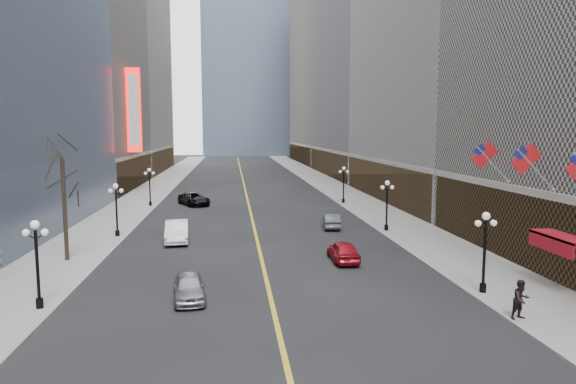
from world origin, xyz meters
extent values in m
cube|color=gray|center=(14.00, 70.00, 0.07)|extent=(6.00, 230.00, 0.15)
cube|color=gray|center=(-14.00, 70.00, 0.07)|extent=(6.00, 230.00, 0.15)
cube|color=gold|center=(0.00, 80.00, 0.01)|extent=(0.25, 200.00, 0.02)
cube|color=#483C30|center=(18.40, 68.00, 2.60)|extent=(2.80, 35.00, 5.00)
cube|color=gray|center=(30.00, 106.00, 24.00)|extent=(26.00, 40.00, 48.00)
cube|color=#483C30|center=(18.40, 106.00, 2.60)|extent=(2.80, 39.00, 5.00)
cube|color=gray|center=(30.00, 149.00, 31.00)|extent=(26.00, 46.00, 62.00)
cube|color=#483C30|center=(18.40, 149.00, 2.60)|extent=(2.80, 45.00, 5.00)
cube|color=gray|center=(-30.00, 87.00, 25.00)|extent=(26.00, 30.00, 50.00)
cube|color=#483C30|center=(-18.40, 87.00, 2.60)|extent=(2.80, 29.00, 5.00)
cube|color=silver|center=(-30.00, 121.00, 36.00)|extent=(26.00, 38.00, 72.00)
cube|color=#483C30|center=(-18.40, 121.00, 2.60)|extent=(2.80, 37.00, 5.00)
cylinder|color=black|center=(11.80, 30.00, 0.40)|extent=(0.36, 0.36, 0.50)
cylinder|color=black|center=(11.80, 30.00, 2.15)|extent=(0.16, 0.16, 4.00)
sphere|color=white|center=(11.80, 30.00, 4.45)|extent=(0.44, 0.44, 0.44)
sphere|color=white|center=(11.35, 30.00, 4.05)|extent=(0.36, 0.36, 0.36)
sphere|color=white|center=(12.25, 30.00, 4.05)|extent=(0.36, 0.36, 0.36)
cylinder|color=black|center=(11.80, 48.00, 0.40)|extent=(0.36, 0.36, 0.50)
cylinder|color=black|center=(11.80, 48.00, 2.15)|extent=(0.16, 0.16, 4.00)
sphere|color=white|center=(11.80, 48.00, 4.45)|extent=(0.44, 0.44, 0.44)
sphere|color=white|center=(11.35, 48.00, 4.05)|extent=(0.36, 0.36, 0.36)
sphere|color=white|center=(12.25, 48.00, 4.05)|extent=(0.36, 0.36, 0.36)
cylinder|color=black|center=(11.80, 66.00, 0.40)|extent=(0.36, 0.36, 0.50)
cylinder|color=black|center=(11.80, 66.00, 2.15)|extent=(0.16, 0.16, 4.00)
sphere|color=white|center=(11.80, 66.00, 4.45)|extent=(0.44, 0.44, 0.44)
sphere|color=white|center=(11.35, 66.00, 4.05)|extent=(0.36, 0.36, 0.36)
sphere|color=white|center=(12.25, 66.00, 4.05)|extent=(0.36, 0.36, 0.36)
cylinder|color=black|center=(-11.80, 30.00, 0.40)|extent=(0.36, 0.36, 0.50)
cylinder|color=black|center=(-11.80, 30.00, 2.15)|extent=(0.16, 0.16, 4.00)
sphere|color=white|center=(-11.80, 30.00, 4.45)|extent=(0.44, 0.44, 0.44)
sphere|color=white|center=(-12.25, 30.00, 4.05)|extent=(0.36, 0.36, 0.36)
sphere|color=white|center=(-11.35, 30.00, 4.05)|extent=(0.36, 0.36, 0.36)
cylinder|color=black|center=(-11.80, 48.00, 0.40)|extent=(0.36, 0.36, 0.50)
cylinder|color=black|center=(-11.80, 48.00, 2.15)|extent=(0.16, 0.16, 4.00)
sphere|color=white|center=(-11.80, 48.00, 4.45)|extent=(0.44, 0.44, 0.44)
sphere|color=white|center=(-12.25, 48.00, 4.05)|extent=(0.36, 0.36, 0.36)
sphere|color=white|center=(-11.35, 48.00, 4.05)|extent=(0.36, 0.36, 0.36)
cylinder|color=black|center=(-11.80, 66.00, 0.40)|extent=(0.36, 0.36, 0.50)
cylinder|color=black|center=(-11.80, 66.00, 2.15)|extent=(0.16, 0.16, 4.00)
sphere|color=white|center=(-11.80, 66.00, 4.45)|extent=(0.44, 0.44, 0.44)
sphere|color=white|center=(-12.25, 66.00, 4.05)|extent=(0.36, 0.36, 0.36)
sphere|color=white|center=(-11.35, 66.00, 4.05)|extent=(0.36, 0.36, 0.36)
cylinder|color=#B2B2B7|center=(15.80, 32.00, 6.80)|extent=(2.49, 0.12, 2.49)
cube|color=red|center=(15.15, 32.00, 7.45)|extent=(1.94, 0.04, 1.94)
cube|color=navy|center=(14.80, 32.00, 7.80)|extent=(0.88, 0.06, 0.88)
cylinder|color=#B2B2B7|center=(15.80, 37.00, 6.80)|extent=(2.49, 0.12, 2.49)
cube|color=red|center=(15.15, 37.00, 7.45)|extent=(1.94, 0.04, 1.94)
cube|color=navy|center=(14.80, 37.00, 7.80)|extent=(0.88, 0.06, 0.88)
cube|color=maroon|center=(16.30, 30.00, 3.20)|extent=(1.40, 4.00, 0.15)
cube|color=maroon|center=(15.65, 30.00, 2.80)|extent=(0.10, 4.00, 0.90)
cube|color=red|center=(-15.90, 80.00, 12.00)|extent=(2.00, 0.50, 12.00)
cube|color=white|center=(-15.85, 80.00, 12.00)|extent=(1.40, 0.55, 10.00)
cylinder|color=#2D231C|center=(-13.50, 40.00, 3.75)|extent=(0.28, 0.28, 7.20)
imported|color=gray|center=(-4.39, 30.94, 0.70)|extent=(2.12, 4.29, 1.41)
imported|color=white|center=(-6.59, 45.90, 0.86)|extent=(2.25, 5.37, 1.72)
imported|color=black|center=(-6.67, 66.89, 0.78)|extent=(4.65, 6.15, 1.55)
imported|color=maroon|center=(5.66, 38.09, 0.73)|extent=(1.76, 4.32, 1.47)
imported|color=#4A4F52|center=(7.22, 50.32, 0.69)|extent=(1.94, 4.30, 1.37)
imported|color=black|center=(11.60, 25.90, 1.11)|extent=(1.03, 0.73, 1.91)
camera|label=1|loc=(-2.02, 3.66, 9.09)|focal=32.00mm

